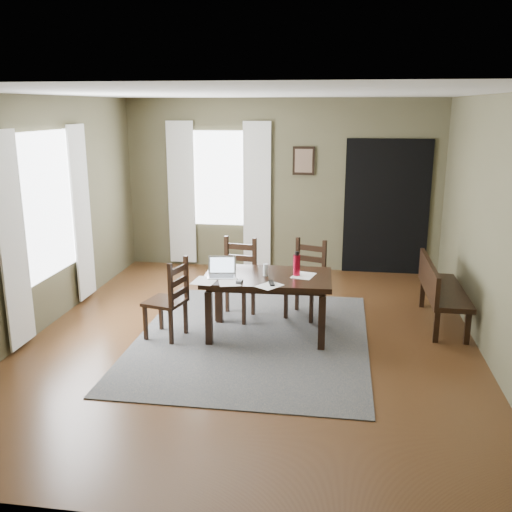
% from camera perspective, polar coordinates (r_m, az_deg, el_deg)
% --- Properties ---
extents(ground, '(5.00, 6.00, 0.01)m').
position_cam_1_polar(ground, '(6.58, -0.39, -8.31)').
color(ground, '#492C16').
extents(room_shell, '(5.02, 6.02, 2.71)m').
position_cam_1_polar(room_shell, '(6.10, -0.42, 7.51)').
color(room_shell, brown).
rests_on(room_shell, ground).
extents(rug, '(2.60, 3.20, 0.01)m').
position_cam_1_polar(rug, '(6.57, -0.39, -8.22)').
color(rug, '#414141').
rests_on(rug, ground).
extents(dining_table, '(1.46, 0.91, 0.71)m').
position_cam_1_polar(dining_table, '(6.45, 1.19, -2.71)').
color(dining_table, black).
rests_on(dining_table, rug).
extents(chair_end, '(0.49, 0.49, 0.93)m').
position_cam_1_polar(chair_end, '(6.51, -8.70, -4.36)').
color(chair_end, black).
rests_on(chair_end, rug).
extents(chair_back_left, '(0.50, 0.50, 0.99)m').
position_cam_1_polar(chair_back_left, '(7.06, -1.94, -2.41)').
color(chair_back_left, black).
rests_on(chair_back_left, rug).
extents(chair_back_right, '(0.53, 0.53, 0.96)m').
position_cam_1_polar(chair_back_right, '(7.14, 5.03, -2.40)').
color(chair_back_right, black).
rests_on(chair_back_right, rug).
extents(bench, '(0.44, 1.38, 0.78)m').
position_cam_1_polar(bench, '(7.20, 17.82, -2.99)').
color(bench, black).
rests_on(bench, ground).
extents(laptop, '(0.34, 0.29, 0.21)m').
position_cam_1_polar(laptop, '(6.40, -3.43, -1.52)').
color(laptop, '#B7B7BC').
rests_on(laptop, dining_table).
extents(computer_mouse, '(0.06, 0.11, 0.03)m').
position_cam_1_polar(computer_mouse, '(6.15, -1.66, -2.57)').
color(computer_mouse, '#3F3F42').
rests_on(computer_mouse, dining_table).
extents(tv_remote, '(0.09, 0.19, 0.02)m').
position_cam_1_polar(tv_remote, '(6.12, 1.55, -2.72)').
color(tv_remote, black).
rests_on(tv_remote, dining_table).
extents(drinking_glass, '(0.07, 0.07, 0.14)m').
position_cam_1_polar(drinking_glass, '(6.40, 0.97, -1.38)').
color(drinking_glass, silver).
rests_on(drinking_glass, dining_table).
extents(water_bottle, '(0.09, 0.09, 0.28)m').
position_cam_1_polar(water_bottle, '(6.40, 4.09, -0.86)').
color(water_bottle, '#AA0D26').
rests_on(water_bottle, dining_table).
extents(paper_a, '(0.27, 0.34, 0.00)m').
position_cam_1_polar(paper_a, '(6.24, -5.16, -2.49)').
color(paper_a, white).
rests_on(paper_a, dining_table).
extents(paper_b, '(0.32, 0.34, 0.00)m').
position_cam_1_polar(paper_b, '(6.06, 1.35, -2.99)').
color(paper_b, white).
rests_on(paper_b, dining_table).
extents(paper_d, '(0.29, 0.34, 0.00)m').
position_cam_1_polar(paper_d, '(6.44, 4.78, -1.96)').
color(paper_d, white).
rests_on(paper_d, dining_table).
extents(paper_e, '(0.30, 0.35, 0.00)m').
position_cam_1_polar(paper_e, '(6.18, -2.67, -2.64)').
color(paper_e, white).
rests_on(paper_e, dining_table).
extents(window_left, '(0.01, 1.30, 1.70)m').
position_cam_1_polar(window_left, '(7.14, -20.19, 4.82)').
color(window_left, white).
rests_on(window_left, ground).
extents(window_back, '(1.00, 0.01, 1.50)m').
position_cam_1_polar(window_back, '(9.22, -3.73, 7.75)').
color(window_back, white).
rests_on(window_back, ground).
extents(curtain_left_near, '(0.03, 0.48, 2.30)m').
position_cam_1_polar(curtain_left_near, '(6.48, -23.17, 1.33)').
color(curtain_left_near, silver).
rests_on(curtain_left_near, ground).
extents(curtain_left_far, '(0.03, 0.48, 2.30)m').
position_cam_1_polar(curtain_left_far, '(7.89, -17.04, 4.10)').
color(curtain_left_far, silver).
rests_on(curtain_left_far, ground).
extents(curtain_back_left, '(0.44, 0.03, 2.30)m').
position_cam_1_polar(curtain_back_left, '(9.38, -7.47, 6.23)').
color(curtain_back_left, silver).
rests_on(curtain_back_left, ground).
extents(curtain_back_right, '(0.44, 0.03, 2.30)m').
position_cam_1_polar(curtain_back_right, '(9.12, 0.09, 6.11)').
color(curtain_back_right, silver).
rests_on(curtain_back_right, ground).
extents(framed_picture, '(0.34, 0.03, 0.44)m').
position_cam_1_polar(framed_picture, '(9.00, 4.79, 9.47)').
color(framed_picture, black).
rests_on(framed_picture, ground).
extents(doorway_back, '(1.30, 0.03, 2.10)m').
position_cam_1_polar(doorway_back, '(9.10, 12.91, 4.77)').
color(doorway_back, black).
rests_on(doorway_back, ground).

